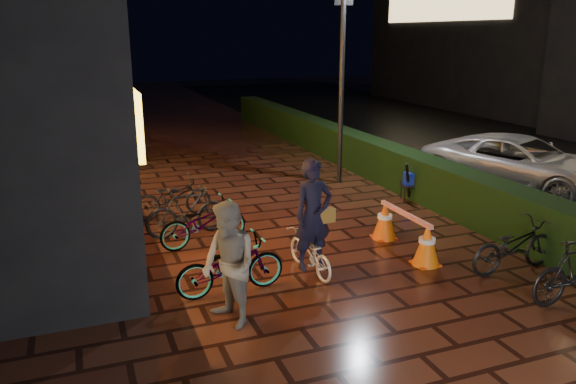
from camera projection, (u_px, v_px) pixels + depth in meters
name	position (u px, v px, depth m)	size (l,w,h in m)	color
ground	(389.00, 291.00, 8.52)	(80.00, 80.00, 0.00)	#381911
asphalt_road	(572.00, 169.00, 16.10)	(11.00, 60.00, 0.01)	black
hedge	(347.00, 147.00, 16.70)	(0.70, 20.00, 1.00)	black
bystander_person	(229.00, 265.00, 7.35)	(0.83, 0.64, 1.70)	#5E5E61
van	(520.00, 163.00, 13.89)	(2.20, 4.77, 1.33)	#AEAEB3
lamp_post_hedge	(342.00, 82.00, 14.02)	(0.44, 0.23, 4.74)	black
lamp_post_sf	(120.00, 70.00, 12.48)	(0.52, 0.22, 5.42)	black
cyclist	(312.00, 232.00, 8.96)	(0.71, 1.37, 1.91)	silver
traffic_barrier	(404.00, 231.00, 10.02)	(0.47, 1.82, 0.73)	orange
cart_assembly	(412.00, 180.00, 13.03)	(0.65, 0.55, 0.95)	black
parked_bikes_storefront	(196.00, 221.00, 10.28)	(1.98, 4.66, 0.97)	black
parked_bikes_hedge	(541.00, 256.00, 8.64)	(1.72, 1.77, 0.97)	black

